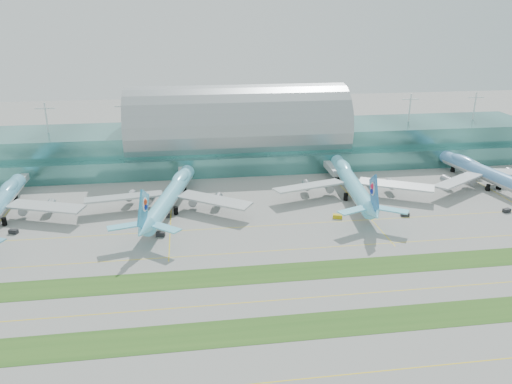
{
  "coord_description": "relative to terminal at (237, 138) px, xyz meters",
  "views": [
    {
      "loc": [
        -27.65,
        -140.12,
        81.89
      ],
      "look_at": [
        0.0,
        55.0,
        9.0
      ],
      "focal_mm": 35.0,
      "sensor_mm": 36.0,
      "label": 1
    }
  ],
  "objects": [
    {
      "name": "ground",
      "position": [
        -0.01,
        -128.79,
        -14.23
      ],
      "size": [
        700.0,
        700.0,
        0.0
      ],
      "primitive_type": "plane",
      "color": "gray",
      "rests_on": "ground"
    },
    {
      "name": "terminal",
      "position": [
        0.0,
        0.0,
        0.0
      ],
      "size": [
        340.0,
        69.1,
        36.0
      ],
      "color": "#3D7A75",
      "rests_on": "ground"
    },
    {
      "name": "grass_strip_near",
      "position": [
        -0.01,
        -156.79,
        -14.19
      ],
      "size": [
        420.0,
        12.0,
        0.08
      ],
      "primitive_type": "cube",
      "color": "#2D591E",
      "rests_on": "ground"
    },
    {
      "name": "grass_strip_far",
      "position": [
        -0.01,
        -126.79,
        -14.19
      ],
      "size": [
        420.0,
        12.0,
        0.08
      ],
      "primitive_type": "cube",
      "color": "#2D591E",
      "rests_on": "ground"
    },
    {
      "name": "taxiline_a",
      "position": [
        -0.01,
        -176.79,
        -14.22
      ],
      "size": [
        420.0,
        0.35,
        0.01
      ],
      "primitive_type": "cube",
      "color": "yellow",
      "rests_on": "ground"
    },
    {
      "name": "taxiline_b",
      "position": [
        -0.01,
        -142.79,
        -14.22
      ],
      "size": [
        420.0,
        0.35,
        0.01
      ],
      "primitive_type": "cube",
      "color": "yellow",
      "rests_on": "ground"
    },
    {
      "name": "taxiline_c",
      "position": [
        -0.01,
        -110.79,
        -14.22
      ],
      "size": [
        420.0,
        0.35,
        0.01
      ],
      "primitive_type": "cube",
      "color": "yellow",
      "rests_on": "ground"
    },
    {
      "name": "taxiline_d",
      "position": [
        -0.01,
        -88.79,
        -14.22
      ],
      "size": [
        420.0,
        0.35,
        0.01
      ],
      "primitive_type": "cube",
      "color": "yellow",
      "rests_on": "ground"
    },
    {
      "name": "airliner_b",
      "position": [
        -35.94,
        -66.46,
        -7.26
      ],
      "size": [
        70.35,
        81.11,
        22.58
      ],
      "rotation": [
        0.0,
        0.0,
        -0.23
      ],
      "color": "#6FD7F6",
      "rests_on": "ground"
    },
    {
      "name": "airliner_c",
      "position": [
        45.89,
        -61.61,
        -7.12
      ],
      "size": [
        73.42,
        83.74,
        23.04
      ],
      "rotation": [
        0.0,
        0.0,
        -0.1
      ],
      "color": "#6FD9F5",
      "rests_on": "ground"
    },
    {
      "name": "airliner_d",
      "position": [
        115.5,
        -58.2,
        -7.35
      ],
      "size": [
        70.33,
        80.68,
        22.29
      ],
      "rotation": [
        0.0,
        0.0,
        0.17
      ],
      "color": "#5F99D2",
      "rests_on": "ground"
    },
    {
      "name": "gse_b",
      "position": [
        -95.91,
        -82.41,
        -13.41
      ],
      "size": [
        3.75,
        2.71,
        1.64
      ],
      "primitive_type": "cube",
      "rotation": [
        0.0,
        0.0,
        -0.3
      ],
      "color": "black",
      "rests_on": "ground"
    },
    {
      "name": "gse_c",
      "position": [
        -39.51,
        -93.01,
        -13.34
      ],
      "size": [
        3.6,
        2.38,
        1.78
      ],
      "primitive_type": "cube",
      "rotation": [
        0.0,
        0.0,
        -0.15
      ],
      "color": "black",
      "rests_on": "ground"
    },
    {
      "name": "gse_d",
      "position": [
        -38.36,
        -74.69,
        -13.36
      ],
      "size": [
        4.07,
        3.01,
        1.73
      ],
      "primitive_type": "cube",
      "rotation": [
        0.0,
        0.0,
        0.32
      ],
      "color": "black",
      "rests_on": "ground"
    },
    {
      "name": "gse_e",
      "position": [
        32.48,
        -85.51,
        -13.4
      ],
      "size": [
        4.32,
        3.11,
        1.66
      ],
      "primitive_type": "cube",
      "rotation": [
        0.0,
        0.0,
        -0.31
      ],
      "color": "gold",
      "rests_on": "ground"
    },
    {
      "name": "gse_f",
      "position": [
        61.16,
        -87.22,
        -13.46
      ],
      "size": [
        3.79,
        2.65,
        1.53
      ],
      "primitive_type": "cube",
      "rotation": [
        0.0,
        0.0,
        -0.19
      ],
      "color": "black",
      "rests_on": "ground"
    },
    {
      "name": "gse_g",
      "position": [
        105.89,
        -89.26,
        -13.43
      ],
      "size": [
        3.56,
        2.66,
        1.59
      ],
      "primitive_type": "cube",
      "rotation": [
        0.0,
        0.0,
        0.26
      ],
      "color": "black",
      "rests_on": "ground"
    }
  ]
}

